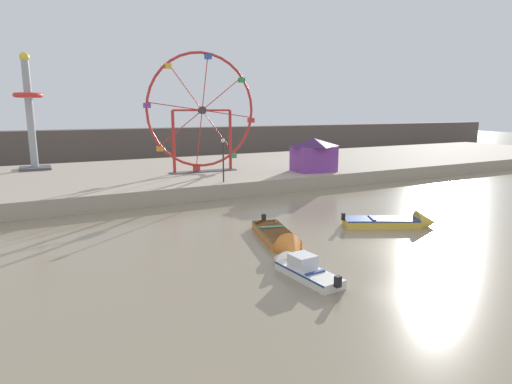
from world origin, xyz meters
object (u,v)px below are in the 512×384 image
motorboat_orange_hull (281,240)px  promenade_lamp_near (223,153)px  ferris_wheel_red_frame (202,113)px  carnival_booth_purple_stall (314,154)px  motorboat_mustard_yellow (398,222)px  drop_tower_steel_tower (30,116)px  motorboat_white_red_stripe (298,267)px

motorboat_orange_hull → promenade_lamp_near: (2.51, 13.16, 3.28)m
ferris_wheel_red_frame → carnival_booth_purple_stall: 11.18m
motorboat_orange_hull → ferris_wheel_red_frame: ferris_wheel_red_frame is taller
motorboat_mustard_yellow → drop_tower_steel_tower: 35.27m
motorboat_white_red_stripe → motorboat_orange_hull: 4.03m
motorboat_white_red_stripe → promenade_lamp_near: promenade_lamp_near is taller
ferris_wheel_red_frame → promenade_lamp_near: ferris_wheel_red_frame is taller
drop_tower_steel_tower → motorboat_white_red_stripe: bearing=-73.9°
motorboat_mustard_yellow → ferris_wheel_red_frame: size_ratio=0.51×
motorboat_mustard_yellow → promenade_lamp_near: 14.90m
motorboat_white_red_stripe → drop_tower_steel_tower: drop_tower_steel_tower is taller
motorboat_orange_hull → promenade_lamp_near: 13.79m
motorboat_orange_hull → carnival_booth_purple_stall: size_ratio=1.42×
motorboat_mustard_yellow → motorboat_white_red_stripe: size_ratio=1.26×
motorboat_orange_hull → drop_tower_steel_tower: size_ratio=0.55×
ferris_wheel_red_frame → drop_tower_steel_tower: (-14.09, 9.32, -0.29)m
motorboat_orange_hull → ferris_wheel_red_frame: (3.22, 19.51, 6.46)m
motorboat_mustard_yellow → motorboat_orange_hull: (-8.07, 0.28, -0.04)m
ferris_wheel_red_frame → motorboat_orange_hull: bearing=-99.4°
ferris_wheel_red_frame → drop_tower_steel_tower: 16.90m
drop_tower_steel_tower → ferris_wheel_red_frame: bearing=-33.5°
motorboat_white_red_stripe → ferris_wheel_red_frame: 24.59m
drop_tower_steel_tower → promenade_lamp_near: bearing=-49.5°
motorboat_white_red_stripe → motorboat_mustard_yellow: bearing=-74.4°
motorboat_white_red_stripe → ferris_wheel_red_frame: bearing=-15.8°
motorboat_mustard_yellow → motorboat_orange_hull: motorboat_mustard_yellow is taller
motorboat_white_red_stripe → drop_tower_steel_tower: size_ratio=0.40×
motorboat_mustard_yellow → carnival_booth_purple_stall: bearing=100.7°
motorboat_orange_hull → promenade_lamp_near: promenade_lamp_near is taller
ferris_wheel_red_frame → drop_tower_steel_tower: size_ratio=0.99×
motorboat_mustard_yellow → ferris_wheel_red_frame: ferris_wheel_red_frame is taller
drop_tower_steel_tower → promenade_lamp_near: size_ratio=3.16×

